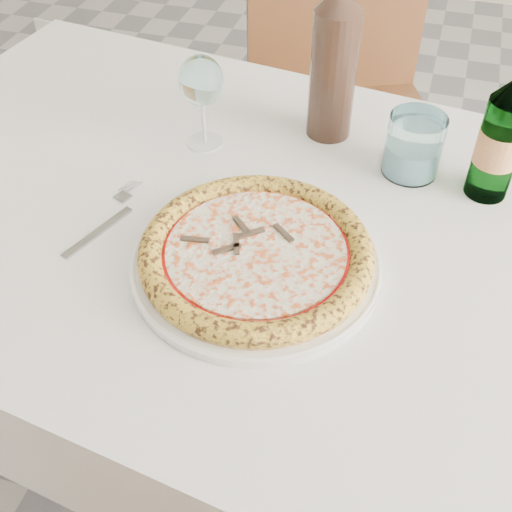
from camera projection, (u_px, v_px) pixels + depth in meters
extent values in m
cube|color=#572C1B|center=(275.00, 233.00, 0.97)|extent=(1.48, 0.97, 0.04)
cube|color=white|center=(275.00, 222.00, 0.96)|extent=(1.54, 1.04, 0.01)
cube|color=white|center=(328.00, 133.00, 1.33)|extent=(1.44, 0.01, 0.22)
cylinder|color=#572C1B|center=(63.00, 209.00, 1.59)|extent=(0.06, 0.06, 0.71)
cube|color=#572C1B|center=(347.00, 133.00, 1.66)|extent=(0.61, 0.61, 0.04)
cube|color=#572C1B|center=(338.00, 4.00, 1.63)|extent=(0.44, 0.22, 0.46)
cylinder|color=#572C1B|center=(388.00, 157.00, 1.98)|extent=(0.04, 0.04, 0.43)
cylinder|color=#572C1B|center=(428.00, 244.00, 1.70)|extent=(0.04, 0.04, 0.43)
cylinder|color=#572C1B|center=(260.00, 167.00, 1.95)|extent=(0.04, 0.04, 0.43)
cylinder|color=#572C1B|center=(280.00, 258.00, 1.67)|extent=(0.04, 0.04, 0.43)
cylinder|color=white|center=(256.00, 263.00, 0.88)|extent=(0.35, 0.35, 0.01)
torus|color=white|center=(256.00, 260.00, 0.88)|extent=(0.34, 0.34, 0.01)
cylinder|color=tan|center=(256.00, 256.00, 0.87)|extent=(0.31, 0.31, 0.01)
torus|color=#B5902A|center=(256.00, 252.00, 0.87)|extent=(0.32, 0.32, 0.03)
cylinder|color=#BD0605|center=(256.00, 252.00, 0.87)|extent=(0.27, 0.27, 0.00)
cylinder|color=white|center=(256.00, 250.00, 0.86)|extent=(0.24, 0.24, 0.00)
cube|color=#2F2720|center=(278.00, 252.00, 0.85)|extent=(0.04, 0.01, 0.00)
cube|color=#2F2720|center=(282.00, 230.00, 0.88)|extent=(0.03, 0.04, 0.00)
cube|color=#2F2720|center=(245.00, 215.00, 0.91)|extent=(0.03, 0.04, 0.00)
cube|color=#2F2720|center=(230.00, 242.00, 0.87)|extent=(0.04, 0.01, 0.00)
cube|color=#2F2720|center=(225.00, 268.00, 0.83)|extent=(0.03, 0.04, 0.00)
cube|color=#2F2720|center=(270.00, 288.00, 0.81)|extent=(0.03, 0.04, 0.00)
cube|color=#A2A5AC|center=(99.00, 231.00, 0.93)|extent=(0.06, 0.13, 0.00)
cube|color=#A2A5AC|center=(122.00, 198.00, 0.99)|extent=(0.03, 0.03, 0.00)
cylinder|color=#A2A5AC|center=(124.00, 187.00, 1.01)|extent=(0.00, 0.03, 0.00)
cylinder|color=#A2A5AC|center=(127.00, 188.00, 1.01)|extent=(0.00, 0.03, 0.00)
cylinder|color=#A2A5AC|center=(131.00, 189.00, 1.00)|extent=(0.00, 0.03, 0.00)
cylinder|color=#A2A5AC|center=(134.00, 189.00, 1.00)|extent=(0.00, 0.03, 0.00)
cylinder|color=silver|center=(205.00, 142.00, 1.09)|extent=(0.06, 0.06, 0.00)
cylinder|color=silver|center=(204.00, 121.00, 1.06)|extent=(0.01, 0.01, 0.08)
ellipsoid|color=white|center=(201.00, 81.00, 1.01)|extent=(0.07, 0.07, 0.08)
cylinder|color=white|center=(414.00, 145.00, 1.00)|extent=(0.09, 0.09, 0.10)
cylinder|color=#CAEAFE|center=(411.00, 158.00, 1.02)|extent=(0.08, 0.08, 0.05)
cylinder|color=#2B6E33|center=(498.00, 149.00, 0.95)|extent=(0.06, 0.06, 0.16)
cylinder|color=#DBB96B|center=(499.00, 146.00, 0.94)|extent=(0.07, 0.07, 0.06)
cylinder|color=black|center=(333.00, 76.00, 1.04)|extent=(0.08, 0.08, 0.22)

